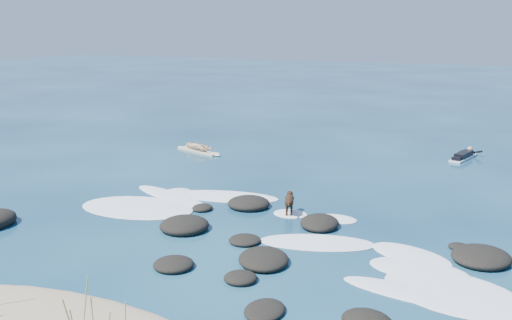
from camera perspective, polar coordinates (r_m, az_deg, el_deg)
The scene contains 7 objects.
ground at distance 17.63m, azimuth -1.18°, elevation -6.04°, with size 160.00×160.00×0.00m, color #0A2642.
dune_grass at distance 11.43m, azimuth -19.99°, elevation -14.54°, with size 3.63×1.33×1.18m.
reef_rocks at distance 16.06m, azimuth -2.88°, elevation -7.60°, with size 15.12×7.52×0.59m.
breaking_foam at distance 16.76m, azimuth 1.59°, elevation -7.04°, with size 14.16×6.80×0.12m.
standing_surfer_rig at distance 27.08m, azimuth -5.80°, elevation 2.19°, with size 2.94×1.22×1.70m.
paddling_surfer_rig at distance 27.33m, azimuth 20.07°, elevation 0.43°, with size 1.23×2.48×0.43m.
dog at distance 18.02m, azimuth 3.35°, elevation -4.06°, with size 0.54×1.06×0.70m.
Camera 1 is at (7.73, -14.74, 5.80)m, focal length 40.00 mm.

